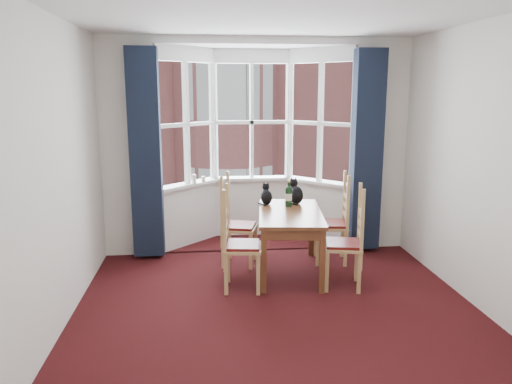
{
  "coord_description": "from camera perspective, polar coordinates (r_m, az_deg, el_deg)",
  "views": [
    {
      "loc": [
        -0.68,
        -4.22,
        2.15
      ],
      "look_at": [
        -0.14,
        1.05,
        1.05
      ],
      "focal_mm": 35.0,
      "sensor_mm": 36.0,
      "label": 1
    }
  ],
  "objects": [
    {
      "name": "dining_table",
      "position": [
        5.87,
        3.93,
        -3.17
      ],
      "size": [
        0.87,
        1.42,
        0.74
      ],
      "color": "brown",
      "rests_on": "floor"
    },
    {
      "name": "wall_right",
      "position": [
        5.06,
        26.23,
        1.98
      ],
      "size": [
        0.0,
        4.5,
        4.5
      ],
      "primitive_type": "plane",
      "rotation": [
        1.57,
        0.0,
        -1.57
      ],
      "color": "silver",
      "rests_on": "floor"
    },
    {
      "name": "wall_back_pier_right",
      "position": [
        6.92,
        13.9,
        5.16
      ],
      "size": [
        0.7,
        0.12,
        2.8
      ],
      "primitive_type": "cube",
      "color": "silver",
      "rests_on": "floor"
    },
    {
      "name": "chair_right_far",
      "position": [
        6.34,
        9.37,
        -3.79
      ],
      "size": [
        0.46,
        0.48,
        0.92
      ],
      "color": "tan",
      "rests_on": "floor"
    },
    {
      "name": "floor",
      "position": [
        4.79,
        3.04,
        -14.97
      ],
      "size": [
        4.5,
        4.5,
        0.0
      ],
      "primitive_type": "plane",
      "color": "black",
      "rests_on": "ground"
    },
    {
      "name": "chair_right_near",
      "position": [
        5.56,
        10.86,
        -6.06
      ],
      "size": [
        0.48,
        0.5,
        0.92
      ],
      "color": "tan",
      "rests_on": "floor"
    },
    {
      "name": "curtain_left",
      "position": [
        6.39,
        -12.51,
        4.25
      ],
      "size": [
        0.38,
        0.22,
        2.6
      ],
      "primitive_type": "cube",
      "color": "#161E31",
      "rests_on": "floor"
    },
    {
      "name": "wall_back_pier_left",
      "position": [
        6.59,
        -14.34,
        4.82
      ],
      "size": [
        0.7,
        0.12,
        2.8
      ],
      "primitive_type": "cube",
      "color": "silver",
      "rests_on": "floor"
    },
    {
      "name": "tenement_building",
      "position": [
        18.26,
        -3.8,
        9.96
      ],
      "size": [
        18.4,
        7.8,
        15.2
      ],
      "color": "#9B5450",
      "rests_on": "street"
    },
    {
      "name": "street",
      "position": [
        37.38,
        -4.7,
        -0.92
      ],
      "size": [
        80.0,
        80.0,
        0.0
      ],
      "primitive_type": "plane",
      "color": "#333335",
      "rests_on": "ground"
    },
    {
      "name": "cat_right",
      "position": [
        6.25,
        4.59,
        -0.17
      ],
      "size": [
        0.23,
        0.27,
        0.33
      ],
      "color": "black",
      "rests_on": "dining_table"
    },
    {
      "name": "wine_bottle",
      "position": [
        6.07,
        3.75,
        -0.38
      ],
      "size": [
        0.08,
        0.08,
        0.32
      ],
      "color": "black",
      "rests_on": "dining_table"
    },
    {
      "name": "candle_short",
      "position": [
        6.97,
        -6.04,
        1.43
      ],
      "size": [
        0.06,
        0.06,
        0.09
      ],
      "primitive_type": "cylinder",
      "color": "white",
      "rests_on": "bay_window"
    },
    {
      "name": "ceiling",
      "position": [
        4.33,
        3.46,
        20.34
      ],
      "size": [
        4.5,
        4.5,
        0.0
      ],
      "primitive_type": "plane",
      "rotation": [
        3.14,
        0.0,
        0.0
      ],
      "color": "white",
      "rests_on": "floor"
    },
    {
      "name": "bay_window",
      "position": [
        7.05,
        -0.3,
        5.61
      ],
      "size": [
        2.76,
        0.94,
        2.8
      ],
      "color": "white",
      "rests_on": "floor"
    },
    {
      "name": "cat_left",
      "position": [
        6.19,
        1.2,
        -0.45
      ],
      "size": [
        0.15,
        0.21,
        0.27
      ],
      "color": "black",
      "rests_on": "dining_table"
    },
    {
      "name": "wall_left",
      "position": [
        4.49,
        -22.87,
        1.17
      ],
      "size": [
        0.0,
        4.5,
        4.5
      ],
      "primitive_type": "plane",
      "rotation": [
        1.57,
        0.0,
        1.57
      ],
      "color": "silver",
      "rests_on": "floor"
    },
    {
      "name": "candle_tall",
      "position": [
        6.93,
        -7.1,
        1.5
      ],
      "size": [
        0.06,
        0.06,
        0.12
      ],
      "primitive_type": "cylinder",
      "color": "white",
      "rests_on": "bay_window"
    },
    {
      "name": "curtain_right",
      "position": [
        6.68,
        12.53,
        4.57
      ],
      "size": [
        0.38,
        0.22,
        2.6
      ],
      "primitive_type": "cube",
      "color": "#161E31",
      "rests_on": "floor"
    },
    {
      "name": "chair_left_far",
      "position": [
        6.19,
        -2.73,
        -4.03
      ],
      "size": [
        0.49,
        0.51,
        0.92
      ],
      "color": "tan",
      "rests_on": "floor"
    },
    {
      "name": "chair_left_near",
      "position": [
        5.43,
        -2.51,
        -6.3
      ],
      "size": [
        0.44,
        0.46,
        0.92
      ],
      "color": "tan",
      "rests_on": "floor"
    },
    {
      "name": "wall_near",
      "position": [
        2.22,
        12.51,
        -8.31
      ],
      "size": [
        4.0,
        0.0,
        4.0
      ],
      "primitive_type": "plane",
      "rotation": [
        -1.57,
        0.0,
        0.0
      ],
      "color": "silver",
      "rests_on": "floor"
    }
  ]
}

